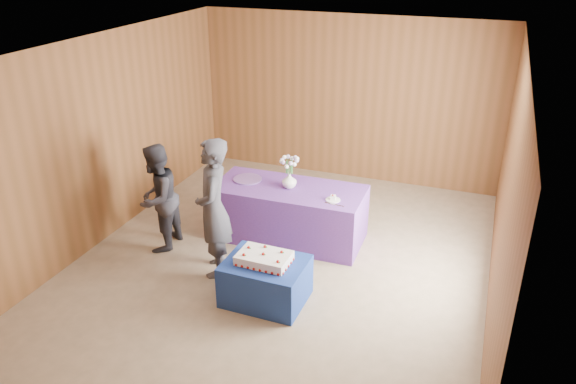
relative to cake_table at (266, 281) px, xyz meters
The scene contains 13 objects.
ground 0.89m from the cake_table, 97.83° to the left, with size 6.00×6.00×0.00m, color gray.
room_shell 1.77m from the cake_table, 97.83° to the left, with size 5.04×6.04×2.72m.
cake_table is the anchor object (origin of this frame).
serving_table 1.48m from the cake_table, 100.00° to the left, with size 2.00×0.90×0.75m, color #6A3593.
sheet_cake 0.30m from the cake_table, 164.27° to the right, with size 0.61×0.43×0.14m.
vase 1.60m from the cake_table, 99.94° to the left, with size 0.19×0.19×0.20m, color white.
flower_spray 1.72m from the cake_table, 99.94° to the left, with size 0.26×0.26×0.20m.
platter 1.81m from the cake_table, 120.35° to the left, with size 0.39×0.39×0.02m, color #6F4B96.
plate 1.44m from the cake_table, 72.79° to the left, with size 0.19×0.19×0.01m, color silver.
cake_slice 1.45m from the cake_table, 72.78° to the left, with size 0.07×0.07×0.08m.
knife 1.35m from the cake_table, 69.07° to the left, with size 0.26×0.02×0.00m, color #ACADB1.
guest_left 1.07m from the cake_table, 156.28° to the left, with size 0.63×0.41×1.73m, color #373841.
guest_right 1.92m from the cake_table, 160.56° to the left, with size 0.70×0.55×1.44m, color #2E2E37.
Camera 1 is at (2.21, -5.74, 3.82)m, focal length 35.00 mm.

